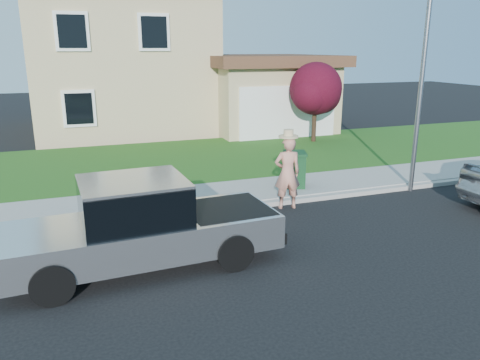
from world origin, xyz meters
name	(u,v)px	position (x,y,z in m)	size (l,w,h in m)	color
ground	(226,265)	(0.00, 0.00, 0.00)	(80.00, 80.00, 0.00)	black
curb	(228,208)	(1.00, 2.90, 0.06)	(40.00, 0.20, 0.12)	gray
sidewalk	(215,195)	(1.00, 4.00, 0.07)	(40.00, 2.00, 0.15)	gray
lawn	(179,161)	(1.00, 8.50, 0.05)	(40.00, 7.00, 0.10)	#214614
house	(148,65)	(1.31, 16.38, 3.17)	(14.00, 11.30, 6.85)	tan
pickup_truck	(141,226)	(-1.48, 0.49, 0.79)	(5.26, 2.08, 1.70)	black
woman	(287,172)	(2.50, 2.60, 0.97)	(0.74, 0.55, 2.04)	tan
ornamental_tree	(316,91)	(7.24, 9.87, 2.23)	(2.43, 2.19, 3.33)	black
trash_bin	(295,169)	(3.32, 3.84, 0.66)	(0.81, 0.87, 1.00)	#0F3819
street_lamp	(423,80)	(6.52, 2.69, 3.13)	(0.27, 0.71, 5.49)	slate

